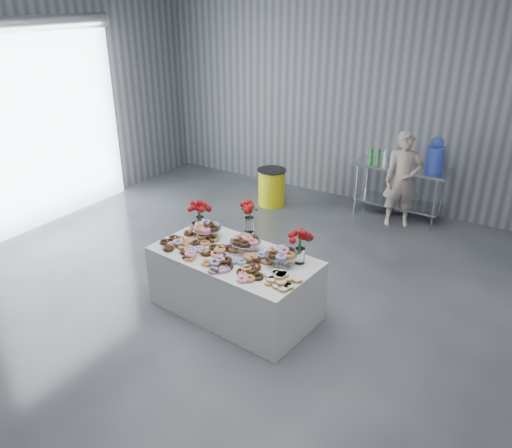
# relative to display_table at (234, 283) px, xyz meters

# --- Properties ---
(ground) EXTENTS (9.00, 9.00, 0.00)m
(ground) POSITION_rel_display_table_xyz_m (-0.13, -0.35, -0.38)
(ground) COLOR #323539
(ground) RESTS_ON ground
(room_walls) EXTENTS (8.04, 9.04, 4.02)m
(room_walls) POSITION_rel_display_table_xyz_m (-0.40, -0.28, 2.26)
(room_walls) COLOR gray
(room_walls) RESTS_ON ground
(display_table) EXTENTS (1.99, 1.17, 0.75)m
(display_table) POSITION_rel_display_table_xyz_m (0.00, 0.00, 0.00)
(display_table) COLOR white
(display_table) RESTS_ON ground
(prep_table) EXTENTS (1.50, 0.60, 0.90)m
(prep_table) POSITION_rel_display_table_xyz_m (0.77, 3.75, 0.24)
(prep_table) COLOR silver
(prep_table) RESTS_ON ground
(donut_mounds) EXTENTS (1.87, 0.97, 0.09)m
(donut_mounds) POSITION_rel_display_table_xyz_m (-0.00, -0.05, 0.42)
(donut_mounds) COLOR #CE884B
(donut_mounds) RESTS_ON display_table
(cake_stand_left) EXTENTS (0.36, 0.36, 0.17)m
(cake_stand_left) POSITION_rel_display_table_xyz_m (-0.53, 0.20, 0.52)
(cake_stand_left) COLOR silver
(cake_stand_left) RESTS_ON display_table
(cake_stand_mid) EXTENTS (0.36, 0.36, 0.17)m
(cake_stand_mid) POSITION_rel_display_table_xyz_m (0.06, 0.14, 0.52)
(cake_stand_mid) COLOR silver
(cake_stand_mid) RESTS_ON display_table
(cake_stand_right) EXTENTS (0.36, 0.36, 0.17)m
(cake_stand_right) POSITION_rel_display_table_xyz_m (0.56, 0.10, 0.52)
(cake_stand_right) COLOR silver
(cake_stand_right) RESTS_ON display_table
(danish_pile) EXTENTS (0.48, 0.48, 0.11)m
(danish_pile) POSITION_rel_display_table_xyz_m (0.73, -0.22, 0.43)
(danish_pile) COLOR white
(danish_pile) RESTS_ON display_table
(bouquet_left) EXTENTS (0.26, 0.26, 0.42)m
(bouquet_left) POSITION_rel_display_table_xyz_m (-0.72, 0.32, 0.67)
(bouquet_left) COLOR white
(bouquet_left) RESTS_ON display_table
(bouquet_right) EXTENTS (0.26, 0.26, 0.42)m
(bouquet_right) POSITION_rel_display_table_xyz_m (0.73, 0.23, 0.67)
(bouquet_right) COLOR white
(bouquet_right) RESTS_ON display_table
(bouquet_center) EXTENTS (0.26, 0.26, 0.57)m
(bouquet_center) POSITION_rel_display_table_xyz_m (-0.02, 0.35, 0.75)
(bouquet_center) COLOR silver
(bouquet_center) RESTS_ON display_table
(water_jug) EXTENTS (0.28, 0.28, 0.55)m
(water_jug) POSITION_rel_display_table_xyz_m (1.27, 3.75, 0.77)
(water_jug) COLOR #4561EB
(water_jug) RESTS_ON prep_table
(drink_bottles) EXTENTS (0.54, 0.08, 0.27)m
(drink_bottles) POSITION_rel_display_table_xyz_m (0.45, 3.65, 0.66)
(drink_bottles) COLOR #268C33
(drink_bottles) RESTS_ON prep_table
(person) EXTENTS (0.67, 0.57, 1.55)m
(person) POSITION_rel_display_table_xyz_m (0.88, 3.45, 0.40)
(person) COLOR #CC8C93
(person) RESTS_ON ground
(trash_barrel) EXTENTS (0.51, 0.51, 0.66)m
(trash_barrel) POSITION_rel_display_table_xyz_m (-1.30, 3.08, -0.05)
(trash_barrel) COLOR yellow
(trash_barrel) RESTS_ON ground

